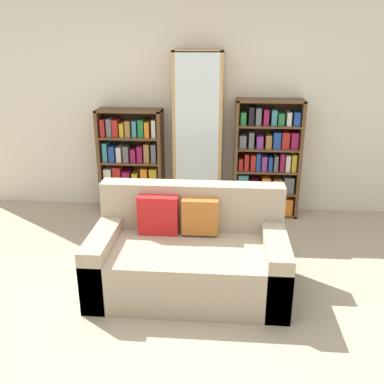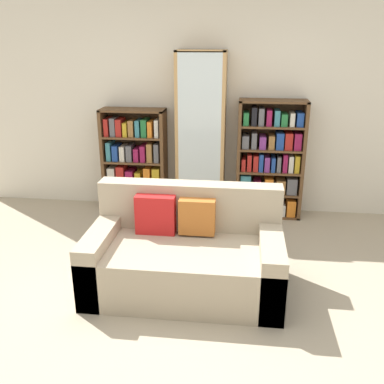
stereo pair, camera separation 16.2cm
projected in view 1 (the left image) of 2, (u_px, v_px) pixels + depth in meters
ground_plane at (192, 312)px, 3.52m from camera, size 16.00×16.00×0.00m
wall_back at (207, 104)px, 5.29m from camera, size 6.23×0.06×2.70m
couch at (189, 256)px, 3.79m from camera, size 1.68×0.93×0.88m
bookshelf_left at (131, 163)px, 5.41m from camera, size 0.80×0.32×1.31m
display_cabinet at (198, 136)px, 5.21m from camera, size 0.59×0.36×2.00m
bookshelf_right at (267, 161)px, 5.26m from camera, size 0.80×0.32×1.44m
wine_bottle at (221, 220)px, 4.89m from camera, size 0.09×0.09×0.39m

